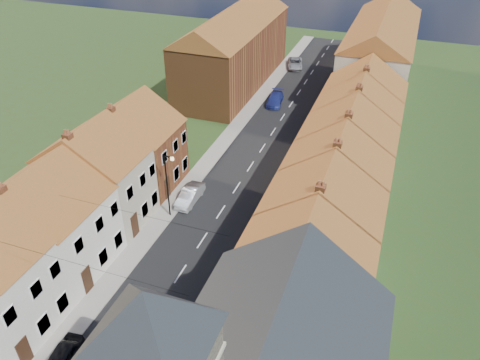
# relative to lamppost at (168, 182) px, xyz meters

# --- Properties ---
(road) EXTENTS (7.00, 90.00, 0.02)m
(road) POSITION_rel_lamppost_xyz_m (3.81, 10.00, -3.53)
(road) COLOR black
(road) RESTS_ON ground
(pavement_left) EXTENTS (1.80, 90.00, 0.12)m
(pavement_left) POSITION_rel_lamppost_xyz_m (-0.59, 10.00, -3.48)
(pavement_left) COLOR gray
(pavement_left) RESTS_ON ground
(pavement_right) EXTENTS (1.80, 90.00, 0.12)m
(pavement_right) POSITION_rel_lamppost_xyz_m (8.21, 10.00, -3.48)
(pavement_right) COLOR gray
(pavement_right) RESTS_ON ground
(cottage_r_tudor) EXTENTS (8.30, 5.20, 9.00)m
(cottage_r_tudor) POSITION_rel_lamppost_xyz_m (13.08, -7.30, 0.93)
(cottage_r_tudor) COLOR #BBB49D
(cottage_r_tudor) RESTS_ON ground
(cottage_r_white_near) EXTENTS (8.30, 6.00, 9.00)m
(cottage_r_white_near) POSITION_rel_lamppost_xyz_m (13.11, -1.90, 0.94)
(cottage_r_white_near) COLOR silver
(cottage_r_white_near) RESTS_ON ground
(cottage_r_cream_mid) EXTENTS (8.30, 5.20, 9.00)m
(cottage_r_cream_mid) POSITION_rel_lamppost_xyz_m (13.11, 3.50, 0.94)
(cottage_r_cream_mid) COLOR #BBB49D
(cottage_r_cream_mid) RESTS_ON ground
(cottage_r_pink) EXTENTS (8.30, 6.00, 9.00)m
(cottage_r_pink) POSITION_rel_lamppost_xyz_m (13.11, 8.90, 0.94)
(cottage_r_pink) COLOR #BBB49D
(cottage_r_pink) RESTS_ON ground
(cottage_r_white_far) EXTENTS (8.30, 5.20, 9.00)m
(cottage_r_white_far) POSITION_rel_lamppost_xyz_m (13.11, 14.30, 0.94)
(cottage_r_white_far) COLOR silver
(cottage_r_white_far) RESTS_ON ground
(cottage_r_cream_far) EXTENTS (8.30, 6.00, 9.00)m
(cottage_r_cream_far) POSITION_rel_lamppost_xyz_m (13.11, 19.70, 0.94)
(cottage_r_cream_far) COLOR #BBB49D
(cottage_r_cream_far) RESTS_ON ground
(cottage_l_white) EXTENTS (8.30, 6.90, 8.80)m
(cottage_l_white) POSITION_rel_lamppost_xyz_m (-5.49, -8.05, 0.83)
(cottage_l_white) COLOR silver
(cottage_l_white) RESTS_ON ground
(cottage_l_brick_mid) EXTENTS (8.30, 5.70, 9.10)m
(cottage_l_brick_mid) POSITION_rel_lamppost_xyz_m (-5.49, -1.95, 0.99)
(cottage_l_brick_mid) COLOR #BBB49D
(cottage_l_brick_mid) RESTS_ON ground
(cottage_l_pink) EXTENTS (8.30, 6.30, 8.80)m
(cottage_l_pink) POSITION_rel_lamppost_xyz_m (-5.49, 3.85, 0.83)
(cottage_l_pink) COLOR brown
(cottage_l_pink) RESTS_ON ground
(block_right_far) EXTENTS (8.30, 24.20, 10.50)m
(block_right_far) POSITION_rel_lamppost_xyz_m (13.11, 35.00, 1.76)
(block_right_far) COLOR #BBB49D
(block_right_far) RESTS_ON ground
(block_left_far) EXTENTS (8.30, 24.20, 10.50)m
(block_left_far) POSITION_rel_lamppost_xyz_m (-5.49, 30.00, 1.76)
(block_left_far) COLOR brown
(block_left_far) RESTS_ON ground
(lamppost) EXTENTS (0.88, 0.15, 6.00)m
(lamppost) POSITION_rel_lamppost_xyz_m (0.00, 0.00, 0.00)
(lamppost) COLOR black
(lamppost) RESTS_ON pavement_left
(car_mid) EXTENTS (1.39, 3.99, 1.31)m
(car_mid) POSITION_rel_lamppost_xyz_m (0.61, 2.53, -2.88)
(car_mid) COLOR #B4B5BD
(car_mid) RESTS_ON ground
(car_far) EXTENTS (2.36, 4.63, 1.29)m
(car_far) POSITION_rel_lamppost_xyz_m (1.84, 25.37, -2.89)
(car_far) COLOR navy
(car_far) RESTS_ON ground
(car_distant) EXTENTS (3.21, 5.03, 1.29)m
(car_distant) POSITION_rel_lamppost_xyz_m (0.92, 39.08, -2.89)
(car_distant) COLOR #ACAFB4
(car_distant) RESTS_ON ground
(pedestrian_right) EXTENTS (1.08, 0.92, 1.94)m
(pedestrian_right) POSITION_rel_lamppost_xyz_m (7.51, -0.06, -2.45)
(pedestrian_right) COLOR #2A2421
(pedestrian_right) RESTS_ON pavement_right
(pedestrian_right_b) EXTENTS (1.00, 0.85, 1.80)m
(pedestrian_right_b) POSITION_rel_lamppost_xyz_m (8.65, 2.79, -2.52)
(pedestrian_right_b) COLOR #282420
(pedestrian_right_b) RESTS_ON pavement_right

